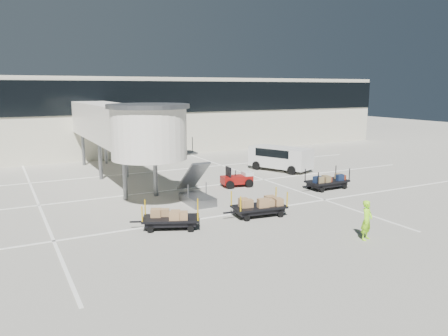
{
  "coord_description": "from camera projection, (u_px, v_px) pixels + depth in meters",
  "views": [
    {
      "loc": [
        -11.99,
        -18.54,
        6.96
      ],
      "look_at": [
        0.54,
        5.18,
        2.0
      ],
      "focal_mm": 35.0,
      "sensor_mm": 36.0,
      "label": 1
    }
  ],
  "objects": [
    {
      "name": "ground",
      "position": [
        261.0,
        222.0,
        22.89
      ],
      "size": [
        140.0,
        140.0,
        0.0
      ],
      "primitive_type": "plane",
      "color": "#B3AFA0",
      "rests_on": "ground"
    },
    {
      "name": "lane_markings",
      "position": [
        181.0,
        188.0,
        30.7
      ],
      "size": [
        40.0,
        30.0,
        0.02
      ],
      "color": "white",
      "rests_on": "ground"
    },
    {
      "name": "terminal",
      "position": [
        112.0,
        114.0,
        48.02
      ],
      "size": [
        64.0,
        12.11,
        15.2
      ],
      "color": "beige",
      "rests_on": "ground"
    },
    {
      "name": "jet_bridge",
      "position": [
        121.0,
        126.0,
        30.96
      ],
      "size": [
        5.7,
        20.4,
        6.03
      ],
      "color": "white",
      "rests_on": "ground"
    },
    {
      "name": "baggage_tug",
      "position": [
        237.0,
        179.0,
        31.1
      ],
      "size": [
        2.34,
        1.67,
        1.45
      ],
      "rotation": [
        0.0,
        0.0,
        -0.14
      ],
      "color": "maroon",
      "rests_on": "ground"
    },
    {
      "name": "suitcase_cart",
      "position": [
        326.0,
        182.0,
        30.28
      ],
      "size": [
        3.66,
        1.56,
        1.43
      ],
      "rotation": [
        0.0,
        0.0,
        0.03
      ],
      "color": "black",
      "rests_on": "ground"
    },
    {
      "name": "box_cart_near",
      "position": [
        257.0,
        206.0,
        23.83
      ],
      "size": [
        3.6,
        1.76,
        1.39
      ],
      "rotation": [
        0.0,
        0.0,
        -0.12
      ],
      "color": "black",
      "rests_on": "ground"
    },
    {
      "name": "box_cart_far",
      "position": [
        171.0,
        219.0,
        21.84
      ],
      "size": [
        3.45,
        2.42,
        1.35
      ],
      "rotation": [
        0.0,
        0.0,
        -0.42
      ],
      "color": "black",
      "rests_on": "ground"
    },
    {
      "name": "ground_worker",
      "position": [
        367.0,
        220.0,
        20.11
      ],
      "size": [
        0.79,
        0.65,
        1.87
      ],
      "primitive_type": "imported",
      "rotation": [
        0.0,
        0.0,
        0.35
      ],
      "color": "#98FF1A",
      "rests_on": "ground"
    },
    {
      "name": "minivan",
      "position": [
        279.0,
        156.0,
        37.07
      ],
      "size": [
        4.0,
        5.63,
        1.98
      ],
      "rotation": [
        0.0,
        0.0,
        0.4
      ],
      "color": "silver",
      "rests_on": "ground"
    }
  ]
}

